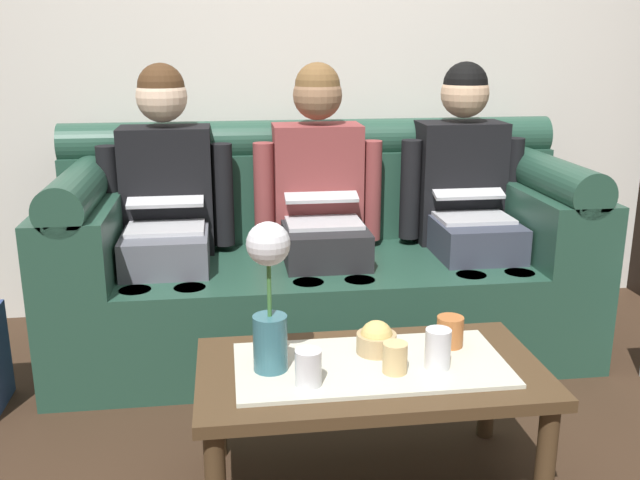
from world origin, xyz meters
The scene contains 12 objects.
back_wall_patterned centered at (0.00, 1.70, 1.45)m, with size 6.00×0.12×2.90m, color silver.
couch centered at (0.00, 1.17, 0.37)m, with size 2.22×0.88×0.96m.
person_left centered at (-0.65, 1.17, 0.66)m, with size 0.56×0.67×1.22m.
person_middle centered at (0.00, 1.17, 0.66)m, with size 0.56×0.67×1.22m.
person_right centered at (0.65, 1.17, 0.66)m, with size 0.56×0.67×1.22m.
coffee_table centered at (0.00, 0.09, 0.35)m, with size 1.01×0.55×0.41m.
flower_vase centered at (-0.29, 0.09, 0.64)m, with size 0.12×0.12×0.43m.
snack_bowl centered at (0.03, 0.16, 0.45)m, with size 0.12×0.12×0.10m.
cup_near_left centered at (0.26, 0.17, 0.45)m, with size 0.08×0.08×0.09m, color #B26633.
cup_near_right centered at (0.18, 0.03, 0.46)m, with size 0.07×0.07×0.12m, color silver.
cup_far_center centered at (-0.20, -0.02, 0.46)m, with size 0.07×0.07×0.10m, color silver.
cup_far_left centered at (0.06, 0.02, 0.45)m, with size 0.07×0.07×0.09m, color #DBB77A.
Camera 1 is at (-0.40, -1.76, 1.32)m, focal length 39.80 mm.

